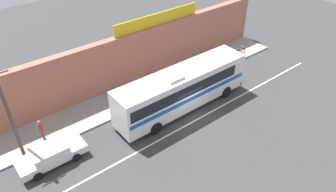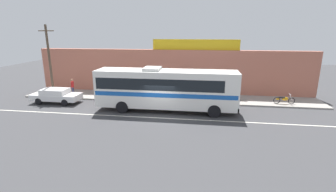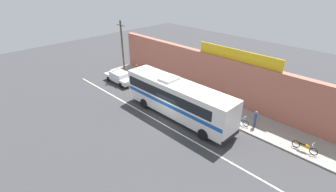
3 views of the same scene
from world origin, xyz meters
The scene contains 12 objects.
ground_plane centered at (0.00, 0.00, 0.00)m, with size 70.00×70.00×0.00m, color #3A3A3D.
sidewalk_slab centered at (0.00, 5.20, 0.07)m, with size 30.00×3.60×0.14m, color gray.
storefront_facade centered at (0.00, 7.35, 2.40)m, with size 30.00×0.70×4.80m, color #B26651.
storefront_billboard centered at (2.57, 7.35, 5.35)m, with size 9.12×0.12×1.10m, color gold.
road_center_stripe centered at (0.00, -0.80, 0.00)m, with size 30.00×0.14×0.01m, color silver.
intercity_bus centered at (0.27, 1.16, 2.07)m, with size 12.01×2.64×3.78m.
parked_car centered at (-10.54, 2.03, 0.74)m, with size 4.57×1.90×1.37m.
utility_pole centered at (-11.90, 3.73, 3.88)m, with size 1.60×0.22×7.22m.
motorcycle_green centered at (11.02, 4.25, 0.57)m, with size 1.93×0.56×0.94m.
motorcycle_purple centered at (5.40, 4.08, 0.57)m, with size 1.87×0.56×0.94m.
pedestrian_by_curb centered at (6.63, 4.62, 1.09)m, with size 0.30×0.48×1.64m.
pedestrian_near_shop centered at (-10.19, 4.56, 1.15)m, with size 0.30×0.48×1.72m.
Camera 3 is at (14.34, -14.10, 12.78)m, focal length 26.33 mm.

